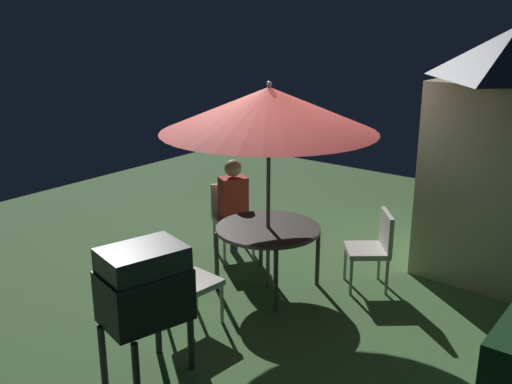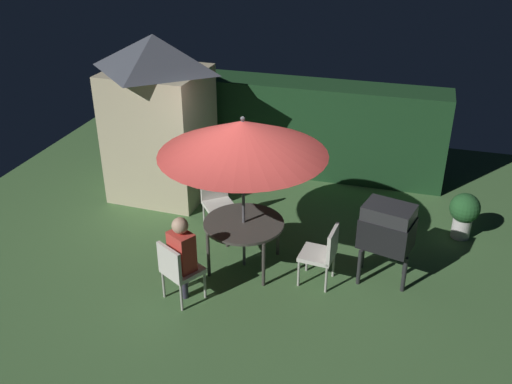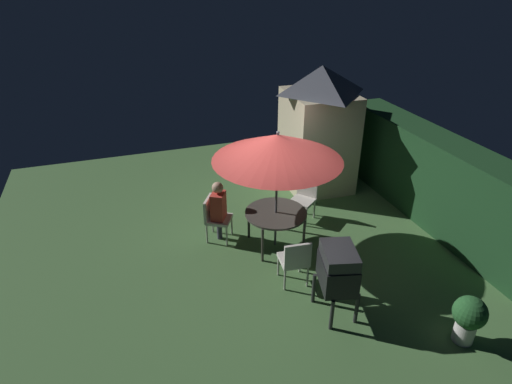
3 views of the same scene
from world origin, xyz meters
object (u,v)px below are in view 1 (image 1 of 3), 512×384
at_px(patio_table, 268,232).
at_px(patio_umbrella, 269,110).
at_px(chair_toward_hedge, 374,245).
at_px(chair_far_side, 186,279).
at_px(chair_near_shed, 231,213).
at_px(bbq_grill, 144,287).
at_px(garden_shed, 505,151).
at_px(person_in_red, 233,196).

height_order(patio_table, patio_umbrella, patio_umbrella).
relative_size(patio_umbrella, chair_toward_hedge, 2.62).
bearing_deg(chair_far_side, chair_near_shed, -152.39).
relative_size(patio_table, bbq_grill, 0.98).
height_order(patio_table, chair_near_shed, chair_near_shed).
xyz_separation_m(garden_shed, chair_near_shed, (1.53, -2.92, -0.96)).
height_order(patio_umbrella, person_in_red, patio_umbrella).
xyz_separation_m(patio_umbrella, chair_near_shed, (-0.60, -1.05, -1.53)).
relative_size(patio_table, chair_toward_hedge, 1.30).
bearing_deg(chair_near_shed, patio_umbrella, 60.20).
relative_size(bbq_grill, chair_near_shed, 1.33).
distance_m(bbq_grill, chair_near_shed, 2.92).
relative_size(garden_shed, chair_toward_hedge, 3.24).
distance_m(garden_shed, chair_far_side, 3.99).
xyz_separation_m(patio_umbrella, chair_toward_hedge, (-0.76, 0.94, -1.53)).
distance_m(patio_umbrella, chair_far_side, 1.95).
distance_m(garden_shed, patio_umbrella, 2.89).
relative_size(patio_table, chair_far_side, 1.30).
bearing_deg(patio_table, garden_shed, 138.79).
height_order(patio_umbrella, chair_near_shed, patio_umbrella).
relative_size(patio_umbrella, chair_far_side, 2.62).
bearing_deg(chair_toward_hedge, chair_far_side, -28.47).
bearing_deg(chair_far_side, chair_toward_hedge, 151.53).
height_order(chair_far_side, chair_toward_hedge, same).
bearing_deg(person_in_red, chair_far_side, 26.25).
bearing_deg(person_in_red, chair_near_shed, -119.80).
bearing_deg(chair_near_shed, patio_table, 60.20).
bearing_deg(bbq_grill, chair_toward_hedge, 165.29).
distance_m(patio_table, chair_near_shed, 1.22).
distance_m(chair_near_shed, person_in_red, 0.28).
bearing_deg(chair_far_side, garden_shed, 149.21).
distance_m(garden_shed, chair_near_shed, 3.44).
bearing_deg(chair_toward_hedge, patio_umbrella, -51.29).
distance_m(bbq_grill, chair_toward_hedge, 2.88).
bearing_deg(chair_far_side, patio_table, 174.60).
xyz_separation_m(chair_near_shed, chair_toward_hedge, (-0.15, 2.00, 0.00)).
relative_size(bbq_grill, chair_toward_hedge, 1.33).
bearing_deg(chair_near_shed, chair_toward_hedge, 94.44).
distance_m(patio_table, chair_toward_hedge, 1.22).
bearing_deg(chair_toward_hedge, chair_near_shed, -85.56).
bearing_deg(bbq_grill, patio_umbrella, -173.80).
bearing_deg(person_in_red, patio_umbrella, 60.20).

